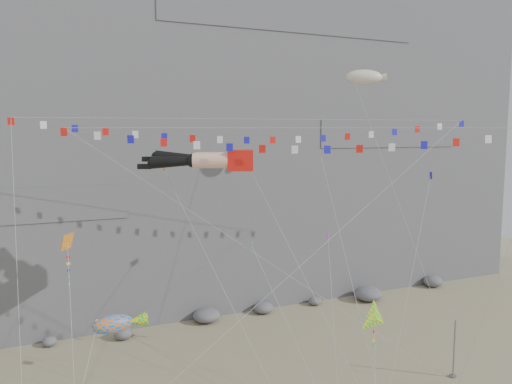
# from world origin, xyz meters

# --- Properties ---
(cliff) EXTENTS (80.00, 28.00, 50.00)m
(cliff) POSITION_xyz_m (0.00, 32.00, 25.00)
(cliff) COLOR slate
(cliff) RESTS_ON ground
(talus_boulders) EXTENTS (60.00, 3.00, 1.20)m
(talus_boulders) POSITION_xyz_m (0.00, 17.00, 0.60)
(talus_boulders) COLOR slate
(talus_boulders) RESTS_ON ground
(anchor_pole_right) EXTENTS (0.12, 0.12, 4.38)m
(anchor_pole_right) POSITION_xyz_m (13.47, -0.78, 2.19)
(anchor_pole_right) COLOR slate
(anchor_pole_right) RESTS_ON ground
(legs_kite) EXTENTS (11.05, 17.07, 21.21)m
(legs_kite) POSITION_xyz_m (-2.86, 6.81, 16.12)
(legs_kite) COLOR red
(legs_kite) RESTS_ON ground
(flag_banner_upper) EXTENTS (36.11, 15.74, 28.78)m
(flag_banner_upper) POSITION_xyz_m (2.23, 9.42, 19.14)
(flag_banner_upper) COLOR red
(flag_banner_upper) RESTS_ON ground
(flag_banner_lower) EXTENTS (31.04, 12.53, 21.28)m
(flag_banner_lower) POSITION_xyz_m (3.06, 2.55, 18.37)
(flag_banner_lower) COLOR red
(flag_banner_lower) RESTS_ON ground
(harlequin_kite) EXTENTS (2.01, 6.90, 13.29)m
(harlequin_kite) POSITION_xyz_m (-12.80, 2.17, 11.91)
(harlequin_kite) COLOR red
(harlequin_kite) RESTS_ON ground
(fish_windsock) EXTENTS (5.80, 6.93, 10.02)m
(fish_windsock) POSITION_xyz_m (-10.56, 1.60, 6.97)
(fish_windsock) COLOR orange
(fish_windsock) RESTS_ON ground
(delta_kite) EXTENTS (4.62, 5.43, 9.05)m
(delta_kite) POSITION_xyz_m (4.28, -3.32, 6.80)
(delta_kite) COLOR yellow
(delta_kite) RESTS_ON ground
(blimp_windsock) EXTENTS (4.43, 11.70, 25.10)m
(blimp_windsock) POSITION_xyz_m (12.05, 9.35, 22.82)
(blimp_windsock) COLOR beige
(blimp_windsock) RESTS_ON ground
(small_kite_a) EXTENTS (4.84, 15.80, 22.06)m
(small_kite_a) POSITION_xyz_m (-5.55, 8.50, 14.93)
(small_kite_a) COLOR orange
(small_kite_a) RESTS_ON ground
(small_kite_b) EXTENTS (6.40, 11.80, 15.99)m
(small_kite_b) POSITION_xyz_m (6.42, 5.62, 9.88)
(small_kite_b) COLOR purple
(small_kite_b) RESTS_ON ground
(small_kite_c) EXTENTS (2.34, 11.03, 14.82)m
(small_kite_c) POSITION_xyz_m (-1.17, 2.83, 10.36)
(small_kite_c) COLOR green
(small_kite_c) RESTS_ON ground
(small_kite_d) EXTENTS (4.19, 14.97, 21.78)m
(small_kite_d) POSITION_xyz_m (6.73, 7.02, 15.44)
(small_kite_d) COLOR yellow
(small_kite_d) RESTS_ON ground
(small_kite_e) EXTENTS (9.57, 6.96, 18.47)m
(small_kite_e) POSITION_xyz_m (12.38, 1.21, 14.65)
(small_kite_e) COLOR #1915BC
(small_kite_e) RESTS_ON ground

